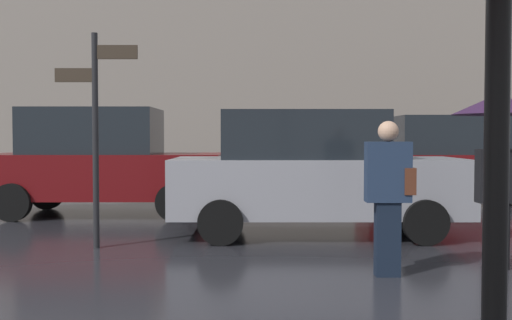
# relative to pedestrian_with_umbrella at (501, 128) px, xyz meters

# --- Properties ---
(pedestrian_with_umbrella) EXTENTS (1.01, 1.01, 1.94)m
(pedestrian_with_umbrella) POSITION_rel_pedestrian_with_umbrella_xyz_m (0.00, 0.00, 0.00)
(pedestrian_with_umbrella) COLOR black
(pedestrian_with_umbrella) RESTS_ON ground
(pedestrian_with_bag) EXTENTS (0.50, 0.24, 1.64)m
(pedestrian_with_bag) POSITION_rel_pedestrian_with_umbrella_xyz_m (-1.28, -0.35, -0.64)
(pedestrian_with_bag) COLOR black
(pedestrian_with_bag) RESTS_ON ground
(parked_car_left) EXTENTS (4.22, 2.00, 1.93)m
(parked_car_left) POSITION_rel_pedestrian_with_umbrella_xyz_m (1.73, 6.69, -0.60)
(parked_car_left) COLOR #590C0F
(parked_car_left) RESTS_ON ground
(parked_car_right) EXTENTS (4.35, 1.92, 2.00)m
(parked_car_right) POSITION_rel_pedestrian_with_umbrella_xyz_m (-5.58, 4.59, -0.56)
(parked_car_right) COLOR #590C0F
(parked_car_right) RESTS_ON ground
(parked_car_distant) EXTENTS (4.28, 1.89, 1.85)m
(parked_car_distant) POSITION_rel_pedestrian_with_umbrella_xyz_m (-1.83, 2.30, -0.63)
(parked_car_distant) COLOR gray
(parked_car_distant) RESTS_ON ground
(street_signpost) EXTENTS (1.08, 0.08, 2.83)m
(street_signpost) POSITION_rel_pedestrian_with_umbrella_xyz_m (-4.78, 1.23, 0.15)
(street_signpost) COLOR black
(street_signpost) RESTS_ON ground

